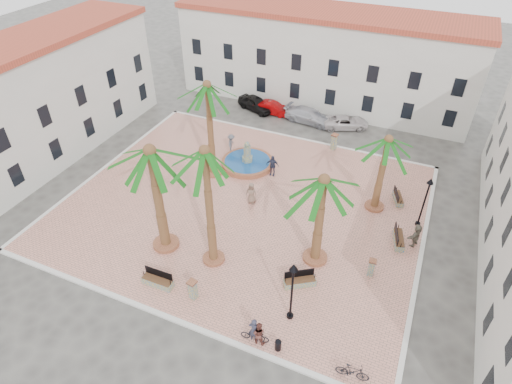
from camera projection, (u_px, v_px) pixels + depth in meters
ground at (244, 205)px, 32.60m from camera, size 120.00×120.00×0.00m
plaza at (244, 205)px, 32.56m from camera, size 26.00×22.00×0.15m
kerb_n at (293, 137)px, 40.54m from camera, size 26.30×0.30×0.16m
kerb_s at (164, 315)px, 24.57m from camera, size 26.30×0.30×0.16m
kerb_e at (421, 254)px, 28.43m from camera, size 0.30×22.30×0.16m
kerb_w at (107, 166)px, 36.68m from camera, size 0.30×22.30×0.16m
building_north at (324, 58)px, 44.22m from camera, size 30.40×7.40×9.50m
building_west at (36, 101)px, 35.57m from camera, size 6.40×24.40×10.00m
fountain at (247, 162)px, 36.54m from camera, size 4.43×4.43×2.29m
palm_nw at (208, 95)px, 31.45m from camera, size 4.72×4.72×8.18m
palm_sw at (152, 164)px, 24.98m from camera, size 5.72×5.72×7.94m
palm_s at (206, 164)px, 23.37m from camera, size 4.65×4.65×8.69m
palm_e at (323, 191)px, 24.63m from camera, size 5.23×5.23×6.74m
palm_ne at (387, 149)px, 29.06m from camera, size 4.61×4.61×6.22m
bench_s at (158, 281)px, 26.11m from camera, size 2.02×0.65×1.06m
bench_se at (300, 281)px, 26.11m from camera, size 1.97×1.59×1.04m
bench_e at (398, 239)px, 29.04m from camera, size 1.05×2.05×1.04m
bench_ne at (398, 198)px, 32.65m from camera, size 1.09×1.82×0.92m
lamppost_s at (293, 282)px, 22.63m from camera, size 0.47×0.47×4.35m
lamppost_e at (427, 194)px, 28.99m from camera, size 0.44×0.44×4.06m
bollard_se at (193, 289)px, 25.06m from camera, size 0.58×0.58×1.41m
bollard_n at (334, 142)px, 38.29m from camera, size 0.64×0.64×1.51m
bollard_e at (371, 267)px, 26.54m from camera, size 0.48×0.48×1.26m
litter_bin at (278, 345)px, 22.59m from camera, size 0.34×0.34×0.67m
cyclist_a at (254, 330)px, 22.70m from camera, size 0.65×0.43×1.76m
bicycle_a at (255, 335)px, 22.97m from camera, size 1.65×0.78×0.84m
cyclist_b at (259, 333)px, 22.68m from camera, size 0.78×0.63×1.55m
bicycle_b at (353, 372)px, 21.23m from camera, size 1.74×0.63×1.03m
pedestrian_fountain_a at (251, 193)px, 32.14m from camera, size 0.91×0.64×1.76m
pedestrian_fountain_b at (272, 165)px, 35.03m from camera, size 1.12×0.58×1.82m
pedestrian_north at (231, 143)px, 37.83m from camera, size 0.93×1.27×1.77m
pedestrian_east at (416, 235)px, 28.52m from camera, size 1.12×1.68×1.74m
car_black at (256, 104)px, 44.79m from camera, size 4.64×3.19×1.47m
car_red at (272, 108)px, 44.20m from camera, size 3.86×1.35×1.27m
car_silver at (309, 116)px, 42.67m from camera, size 5.13×2.53×1.43m
car_white at (346, 122)px, 41.83m from camera, size 4.86×3.61×1.23m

